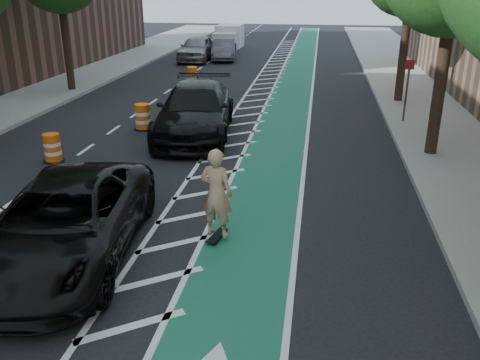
% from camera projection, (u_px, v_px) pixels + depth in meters
% --- Properties ---
extents(ground, '(120.00, 120.00, 0.00)m').
position_uv_depth(ground, '(81.00, 273.00, 9.69)').
color(ground, black).
rests_on(ground, ground).
extents(bike_lane, '(2.00, 90.00, 0.01)m').
position_uv_depth(bike_lane, '(280.00, 134.00, 18.46)').
color(bike_lane, '#195A3F').
rests_on(bike_lane, ground).
extents(buffer_strip, '(1.40, 90.00, 0.01)m').
position_uv_depth(buffer_strip, '(239.00, 132.00, 18.67)').
color(buffer_strip, silver).
rests_on(buffer_strip, ground).
extents(sidewalk_right, '(5.00, 90.00, 0.15)m').
position_uv_depth(sidewalk_right, '(468.00, 140.00, 17.52)').
color(sidewalk_right, gray).
rests_on(sidewalk_right, ground).
extents(curb_right, '(0.12, 90.00, 0.16)m').
position_uv_depth(curb_right, '(395.00, 137.00, 17.86)').
color(curb_right, gray).
rests_on(curb_right, ground).
extents(curb_left, '(0.12, 90.00, 0.16)m').
position_uv_depth(curb_left, '(23.00, 121.00, 19.85)').
color(curb_left, gray).
rests_on(curb_left, ground).
extents(sign_post, '(0.35, 0.08, 2.47)m').
position_uv_depth(sign_post, '(407.00, 90.00, 19.16)').
color(sign_post, '#4C4C4C').
rests_on(sign_post, ground).
extents(skateboard, '(0.37, 0.77, 0.10)m').
position_uv_depth(skateboard, '(217.00, 236.00, 10.94)').
color(skateboard, black).
rests_on(skateboard, ground).
extents(skateboarder, '(0.80, 0.62, 1.95)m').
position_uv_depth(skateboarder, '(216.00, 193.00, 10.58)').
color(skateboarder, tan).
rests_on(skateboarder, skateboard).
extents(suv_near, '(3.25, 5.95, 1.58)m').
position_uv_depth(suv_near, '(65.00, 222.00, 9.98)').
color(suv_near, black).
rests_on(suv_near, ground).
extents(suv_far, '(3.12, 6.38, 1.78)m').
position_uv_depth(suv_far, '(195.00, 110.00, 18.09)').
color(suv_far, black).
rests_on(suv_far, ground).
extents(car_silver, '(2.01, 4.97, 1.69)m').
position_uv_depth(car_silver, '(197.00, 48.00, 35.09)').
color(car_silver, gray).
rests_on(car_silver, ground).
extents(car_grey, '(2.10, 4.52, 1.43)m').
position_uv_depth(car_grey, '(224.00, 49.00, 35.53)').
color(car_grey, '#57565B').
rests_on(car_grey, ground).
extents(box_truck, '(1.99, 4.33, 1.80)m').
position_uv_depth(box_truck, '(229.00, 38.00, 41.71)').
color(box_truck, silver).
rests_on(box_truck, ground).
extents(barrel_a, '(0.64, 0.64, 0.87)m').
position_uv_depth(barrel_a, '(53.00, 149.00, 15.55)').
color(barrel_a, '#F55C0C').
rests_on(barrel_a, ground).
extents(barrel_b, '(0.70, 0.70, 0.96)m').
position_uv_depth(barrel_b, '(143.00, 118.00, 18.91)').
color(barrel_b, orange).
rests_on(barrel_b, ground).
extents(barrel_c, '(0.70, 0.70, 0.95)m').
position_uv_depth(barrel_c, '(192.00, 76.00, 27.07)').
color(barrel_c, orange).
rests_on(barrel_c, ground).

